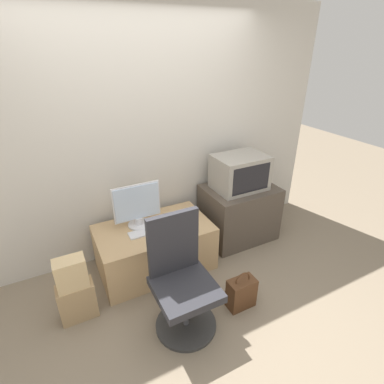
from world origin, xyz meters
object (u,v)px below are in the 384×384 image
at_px(mouse, 163,226).
at_px(handbag, 241,293).
at_px(office_chair, 182,283).
at_px(keyboard, 143,233).
at_px(main_monitor, 137,206).
at_px(crt_tv, 240,172).
at_px(cardboard_box_lower, 78,301).

bearing_deg(mouse, handbag, -63.39).
bearing_deg(office_chair, keyboard, 96.27).
bearing_deg(main_monitor, handbag, -57.77).
xyz_separation_m(crt_tv, office_chair, (-1.15, -0.85, -0.44)).
xyz_separation_m(keyboard, cardboard_box_lower, (-0.71, -0.26, -0.33)).
relative_size(mouse, crt_tv, 0.12).
xyz_separation_m(main_monitor, keyboard, (-0.01, -0.16, -0.22)).
relative_size(keyboard, cardboard_box_lower, 0.80).
distance_m(main_monitor, crt_tv, 1.22).
relative_size(crt_tv, handbag, 1.52).
xyz_separation_m(keyboard, mouse, (0.21, 0.01, 0.01)).
bearing_deg(handbag, office_chair, 169.73).
relative_size(mouse, cardboard_box_lower, 0.19).
height_order(keyboard, office_chair, office_chair).
distance_m(office_chair, cardboard_box_lower, 0.95).
xyz_separation_m(crt_tv, cardboard_box_lower, (-1.94, -0.40, -0.69)).
distance_m(mouse, cardboard_box_lower, 1.02).
distance_m(keyboard, crt_tv, 1.28).
xyz_separation_m(mouse, office_chair, (-0.14, -0.72, -0.08)).
height_order(crt_tv, office_chair, crt_tv).
xyz_separation_m(keyboard, crt_tv, (1.23, 0.13, 0.36)).
bearing_deg(office_chair, mouse, 79.43).
relative_size(crt_tv, cardboard_box_lower, 1.67).
bearing_deg(crt_tv, office_chair, -143.41).
height_order(crt_tv, cardboard_box_lower, crt_tv).
height_order(mouse, office_chair, office_chair).
relative_size(cardboard_box_lower, handbag, 0.91).
bearing_deg(main_monitor, mouse, -37.04).
bearing_deg(crt_tv, handbag, -122.21).
height_order(mouse, crt_tv, crt_tv).
distance_m(main_monitor, cardboard_box_lower, 1.00).
distance_m(keyboard, cardboard_box_lower, 0.83).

